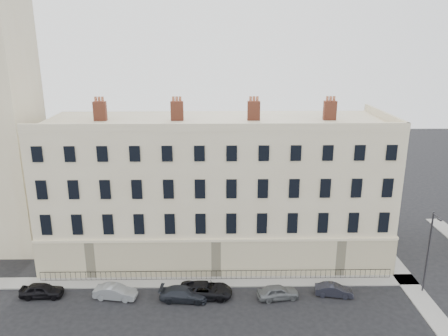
{
  "coord_description": "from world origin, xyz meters",
  "views": [
    {
      "loc": [
        -5.89,
        -33.29,
        23.37
      ],
      "look_at": [
        -5.14,
        10.0,
        10.36
      ],
      "focal_mm": 35.0,
      "sensor_mm": 36.0,
      "label": 1
    }
  ],
  "objects_px": {
    "car_d": "(206,290)",
    "streetlamp": "(429,249)",
    "car_a": "(42,290)",
    "car_f": "(334,290)",
    "car_b": "(115,292)",
    "car_c": "(184,294)",
    "car_e": "(278,292)"
  },
  "relations": [
    {
      "from": "car_d",
      "to": "car_f",
      "type": "distance_m",
      "value": 12.04
    },
    {
      "from": "car_f",
      "to": "streetlamp",
      "type": "relative_size",
      "value": 0.42
    },
    {
      "from": "car_b",
      "to": "car_c",
      "type": "height_order",
      "value": "car_b"
    },
    {
      "from": "streetlamp",
      "to": "car_d",
      "type": "bearing_deg",
      "value": 174.59
    },
    {
      "from": "car_d",
      "to": "car_e",
      "type": "height_order",
      "value": "car_d"
    },
    {
      "from": "car_b",
      "to": "car_e",
      "type": "height_order",
      "value": "car_e"
    },
    {
      "from": "car_d",
      "to": "car_e",
      "type": "relative_size",
      "value": 1.28
    },
    {
      "from": "car_a",
      "to": "streetlamp",
      "type": "xyz_separation_m",
      "value": [
        36.04,
        0.13,
        3.9
      ]
    },
    {
      "from": "car_e",
      "to": "car_b",
      "type": "bearing_deg",
      "value": 80.42
    },
    {
      "from": "car_d",
      "to": "car_c",
      "type": "bearing_deg",
      "value": 110.27
    },
    {
      "from": "car_a",
      "to": "car_e",
      "type": "height_order",
      "value": "car_a"
    },
    {
      "from": "car_d",
      "to": "streetlamp",
      "type": "xyz_separation_m",
      "value": [
        20.69,
        0.34,
        3.88
      ]
    },
    {
      "from": "car_d",
      "to": "car_a",
      "type": "bearing_deg",
      "value": 93.55
    },
    {
      "from": "car_b",
      "to": "car_f",
      "type": "xyz_separation_m",
      "value": [
        20.45,
        0.1,
        -0.08
      ]
    },
    {
      "from": "car_e",
      "to": "car_f",
      "type": "height_order",
      "value": "car_e"
    },
    {
      "from": "car_e",
      "to": "car_f",
      "type": "relative_size",
      "value": 1.11
    },
    {
      "from": "car_d",
      "to": "car_f",
      "type": "relative_size",
      "value": 1.41
    },
    {
      "from": "car_f",
      "to": "streetlamp",
      "type": "bearing_deg",
      "value": -78.01
    },
    {
      "from": "car_a",
      "to": "car_c",
      "type": "bearing_deg",
      "value": -94.25
    },
    {
      "from": "car_a",
      "to": "car_c",
      "type": "distance_m",
      "value": 13.35
    },
    {
      "from": "car_a",
      "to": "car_e",
      "type": "relative_size",
      "value": 1.02
    },
    {
      "from": "car_d",
      "to": "car_e",
      "type": "xyz_separation_m",
      "value": [
        6.71,
        -0.45,
        -0.03
      ]
    },
    {
      "from": "car_c",
      "to": "car_d",
      "type": "relative_size",
      "value": 0.9
    },
    {
      "from": "car_c",
      "to": "streetlamp",
      "type": "height_order",
      "value": "streetlamp"
    },
    {
      "from": "streetlamp",
      "to": "car_b",
      "type": "bearing_deg",
      "value": 174.65
    },
    {
      "from": "car_a",
      "to": "car_b",
      "type": "bearing_deg",
      "value": -93.99
    },
    {
      "from": "car_d",
      "to": "car_b",
      "type": "bearing_deg",
      "value": 95.47
    },
    {
      "from": "car_b",
      "to": "car_e",
      "type": "distance_m",
      "value": 15.12
    },
    {
      "from": "car_d",
      "to": "streetlamp",
      "type": "bearing_deg",
      "value": -84.75
    },
    {
      "from": "car_c",
      "to": "car_a",
      "type": "bearing_deg",
      "value": 91.7
    },
    {
      "from": "car_b",
      "to": "car_d",
      "type": "relative_size",
      "value": 0.8
    },
    {
      "from": "car_a",
      "to": "car_f",
      "type": "height_order",
      "value": "car_a"
    }
  ]
}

